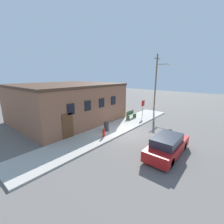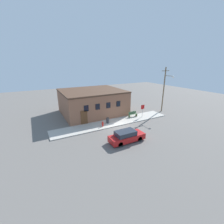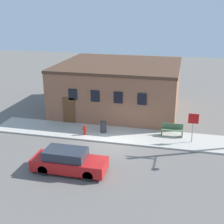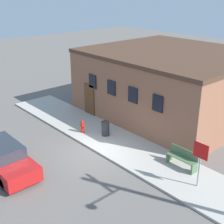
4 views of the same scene
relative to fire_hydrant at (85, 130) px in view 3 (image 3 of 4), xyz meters
name	(u,v)px [view 3 (image 3 of 4)]	position (x,y,z in m)	size (l,w,h in m)	color
ground_plane	(112,144)	(2.23, -0.83, -0.49)	(80.00, 80.00, 0.00)	#66605B
sidewalk	(116,135)	(2.23, 0.66, -0.44)	(18.98, 2.99, 0.11)	#B2ADA3
brick_building	(119,86)	(1.12, 6.84, 1.65)	(10.58, 9.50, 4.27)	#8E5B42
fire_hydrant	(85,130)	(0.00, 0.00, 0.00)	(0.41, 0.19, 0.76)	red
stop_sign	(193,122)	(7.66, 0.50, 1.09)	(0.70, 0.06, 2.09)	gray
bench	(172,130)	(6.26, 1.30, 0.08)	(1.54, 0.44, 0.91)	#4C6B47
trash_bin	(103,127)	(1.20, 0.77, 0.05)	(0.48, 0.48, 0.85)	#333338
parked_car	(69,161)	(0.70, -5.13, 0.17)	(4.31, 1.63, 1.38)	black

